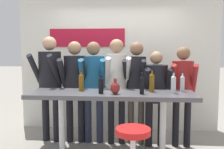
{
  "coord_description": "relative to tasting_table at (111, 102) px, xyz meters",
  "views": [
    {
      "loc": [
        0.31,
        -3.55,
        1.62
      ],
      "look_at": [
        0.0,
        0.1,
        1.26
      ],
      "focal_mm": 40.0,
      "sensor_mm": 36.0,
      "label": 1
    }
  ],
  "objects": [
    {
      "name": "wine_bottle_2",
      "position": [
        0.88,
        -0.01,
        0.28
      ],
      "size": [
        0.07,
        0.07,
        0.31
      ],
      "color": "#B7BCC1",
      "rests_on": "tasting_table"
    },
    {
      "name": "back_wall",
      "position": [
        -0.01,
        1.49,
        0.51
      ],
      "size": [
        4.0,
        0.12,
        2.73
      ],
      "color": "silver",
      "rests_on": "ground_plane"
    },
    {
      "name": "bar_stool",
      "position": [
        0.31,
        -0.8,
        -0.37
      ],
      "size": [
        0.42,
        0.42,
        0.74
      ],
      "color": "silver",
      "rests_on": "ground_plane"
    },
    {
      "name": "person_right",
      "position": [
        0.69,
        0.57,
        0.12
      ],
      "size": [
        0.49,
        0.56,
        1.59
      ],
      "rotation": [
        0.0,
        0.0,
        0.08
      ],
      "color": "black",
      "rests_on": "ground_plane"
    },
    {
      "name": "person_far_right",
      "position": [
        1.12,
        0.59,
        0.18
      ],
      "size": [
        0.45,
        0.55,
        1.67
      ],
      "rotation": [
        0.0,
        0.0,
        -0.11
      ],
      "color": "black",
      "rests_on": "ground_plane"
    },
    {
      "name": "wine_bottle_4",
      "position": [
        1.04,
        0.16,
        0.27
      ],
      "size": [
        0.06,
        0.06,
        0.29
      ],
      "color": "#B7BCC1",
      "rests_on": "tasting_table"
    },
    {
      "name": "person_center_left",
      "position": [
        -0.36,
        0.66,
        0.23
      ],
      "size": [
        0.46,
        0.57,
        1.76
      ],
      "rotation": [
        0.0,
        0.0,
        0.06
      ],
      "color": "#23283D",
      "rests_on": "ground_plane"
    },
    {
      "name": "wine_bottle_0",
      "position": [
        0.43,
        -0.11,
        0.28
      ],
      "size": [
        0.06,
        0.06,
        0.3
      ],
      "color": "black",
      "rests_on": "tasting_table"
    },
    {
      "name": "tasting_table",
      "position": [
        0.0,
        0.0,
        0.0
      ],
      "size": [
        2.4,
        0.67,
        1.01
      ],
      "color": "#4C4C51",
      "rests_on": "ground_plane"
    },
    {
      "name": "decorative_vase",
      "position": [
        0.06,
        -0.14,
        0.23
      ],
      "size": [
        0.13,
        0.13,
        0.22
      ],
      "color": "maroon",
      "rests_on": "tasting_table"
    },
    {
      "name": "person_far_left",
      "position": [
        -1.13,
        0.66,
        0.28
      ],
      "size": [
        0.53,
        0.64,
        1.85
      ],
      "rotation": [
        0.0,
        0.0,
        -0.18
      ],
      "color": "black",
      "rests_on": "ground_plane"
    },
    {
      "name": "person_center_right",
      "position": [
        0.37,
        0.65,
        0.24
      ],
      "size": [
        0.43,
        0.56,
        1.75
      ],
      "rotation": [
        0.0,
        0.0,
        -0.14
      ],
      "color": "#473D33",
      "rests_on": "ground_plane"
    },
    {
      "name": "person_center",
      "position": [
        0.03,
        0.63,
        0.27
      ],
      "size": [
        0.46,
        0.59,
        1.8
      ],
      "rotation": [
        0.0,
        0.0,
        0.16
      ],
      "color": "black",
      "rests_on": "ground_plane"
    },
    {
      "name": "wine_bottle_1",
      "position": [
        0.58,
        0.1,
        0.29
      ],
      "size": [
        0.08,
        0.08,
        0.33
      ],
      "color": "brown",
      "rests_on": "tasting_table"
    },
    {
      "name": "wine_bottle_3",
      "position": [
        -0.46,
        0.11,
        0.28
      ],
      "size": [
        0.08,
        0.08,
        0.31
      ],
      "color": "brown",
      "rests_on": "tasting_table"
    },
    {
      "name": "wine_bottle_5",
      "position": [
        -0.14,
        -0.11,
        0.27
      ],
      "size": [
        0.07,
        0.07,
        0.27
      ],
      "color": "black",
      "rests_on": "tasting_table"
    },
    {
      "name": "person_left",
      "position": [
        -0.69,
        0.65,
        0.23
      ],
      "size": [
        0.45,
        0.56,
        1.76
      ],
      "rotation": [
        0.0,
        0.0,
        0.03
      ],
      "color": "black",
      "rests_on": "ground_plane"
    }
  ]
}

